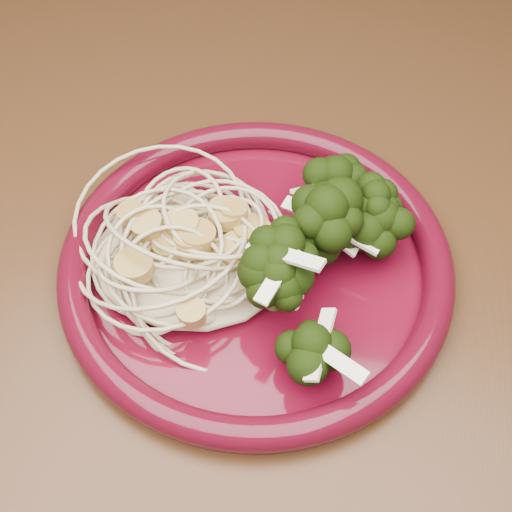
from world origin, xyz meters
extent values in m
cube|color=#472814|center=(0.00, 0.00, 0.73)|extent=(1.20, 0.80, 0.04)
cylinder|color=#4F0716|center=(0.04, 0.00, 0.75)|extent=(0.31, 0.31, 0.01)
torus|color=#4F0717|center=(0.04, 0.00, 0.76)|extent=(0.31, 0.31, 0.02)
ellipsoid|color=#CDBB90|center=(-0.01, 0.00, 0.77)|extent=(0.16, 0.14, 0.03)
ellipsoid|color=black|center=(0.09, 0.01, 0.78)|extent=(0.12, 0.17, 0.06)
camera|label=1|loc=(0.10, -0.29, 1.17)|focal=50.00mm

